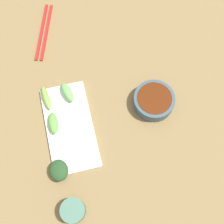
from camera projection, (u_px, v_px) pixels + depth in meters
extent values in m
cube|color=olive|center=(105.00, 113.00, 0.94)|extent=(2.10, 2.10, 0.02)
cylinder|color=#364C56|center=(154.00, 101.00, 0.92)|extent=(0.13, 0.13, 0.04)
cylinder|color=#4E1D07|center=(154.00, 100.00, 0.91)|extent=(0.11, 0.11, 0.03)
cube|color=white|center=(70.00, 127.00, 0.90)|extent=(0.14, 0.28, 0.01)
ellipsoid|color=#6AA85B|center=(67.00, 92.00, 0.92)|extent=(0.05, 0.08, 0.03)
ellipsoid|color=#5EA346|center=(53.00, 123.00, 0.89)|extent=(0.03, 0.07, 0.03)
ellipsoid|color=#76A042|center=(46.00, 98.00, 0.92)|extent=(0.03, 0.09, 0.02)
ellipsoid|color=#234421|center=(59.00, 170.00, 0.84)|extent=(0.06, 0.07, 0.03)
cube|color=red|center=(47.00, 32.00, 1.03)|extent=(0.08, 0.22, 0.01)
cube|color=red|center=(42.00, 32.00, 1.03)|extent=(0.08, 0.22, 0.01)
cylinder|color=#48725F|center=(73.00, 211.00, 0.80)|extent=(0.07, 0.07, 0.05)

